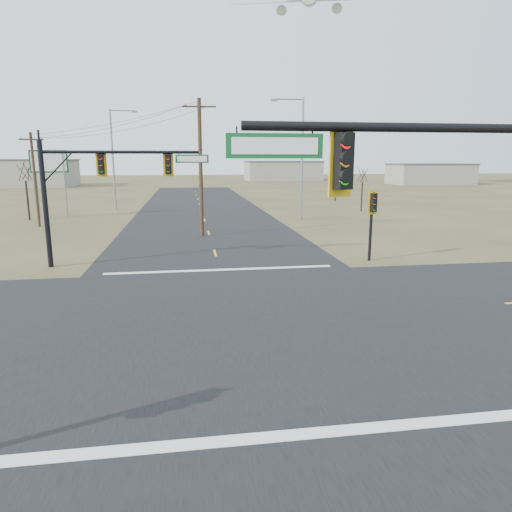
{
  "coord_description": "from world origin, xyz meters",
  "views": [
    {
      "loc": [
        -1.67,
        -15.94,
        5.75
      ],
      "look_at": [
        0.91,
        1.0,
        2.11
      ],
      "focal_mm": 32.0,
      "sensor_mm": 36.0,
      "label": 1
    }
  ],
  "objects": [
    {
      "name": "ground",
      "position": [
        0.0,
        0.0,
        0.0
      ],
      "size": [
        320.0,
        320.0,
        0.0
      ],
      "primitive_type": "plane",
      "color": "brown",
      "rests_on": "ground"
    },
    {
      "name": "road_ew",
      "position": [
        0.0,
        0.0,
        0.01
      ],
      "size": [
        160.0,
        14.0,
        0.02
      ],
      "primitive_type": "cube",
      "color": "black",
      "rests_on": "ground"
    },
    {
      "name": "road_ns",
      "position": [
        0.0,
        0.0,
        0.01
      ],
      "size": [
        14.0,
        160.0,
        0.02
      ],
      "primitive_type": "cube",
      "color": "black",
      "rests_on": "ground"
    },
    {
      "name": "stop_bar_near",
      "position": [
        0.0,
        -7.5,
        0.03
      ],
      "size": [
        12.0,
        0.4,
        0.01
      ],
      "primitive_type": "cube",
      "color": "silver",
      "rests_on": "road_ns"
    },
    {
      "name": "stop_bar_far",
      "position": [
        0.0,
        7.5,
        0.03
      ],
      "size": [
        12.0,
        0.4,
        0.01
      ],
      "primitive_type": "cube",
      "color": "silver",
      "rests_on": "road_ns"
    },
    {
      "name": "mast_arm_far",
      "position": [
        -6.02,
        9.69,
        4.88
      ],
      "size": [
        8.83,
        0.47,
        6.73
      ],
      "rotation": [
        0.0,
        0.0,
        0.14
      ],
      "color": "black",
      "rests_on": "ground"
    },
    {
      "name": "pedestal_signal_ne",
      "position": [
        8.71,
        8.44,
        3.01
      ],
      "size": [
        0.62,
        0.53,
        4.07
      ],
      "rotation": [
        0.0,
        0.0,
        0.17
      ],
      "color": "black",
      "rests_on": "ground"
    },
    {
      "name": "utility_pole_near",
      "position": [
        -0.55,
        18.7,
        5.22
      ],
      "size": [
        2.47,
        0.31,
        10.08
      ],
      "rotation": [
        0.0,
        0.0,
        -0.08
      ],
      "color": "#42301C",
      "rests_on": "ground"
    },
    {
      "name": "utility_pole_far",
      "position": [
        -14.38,
        25.78,
        4.2
      ],
      "size": [
        1.95,
        0.25,
        7.98
      ],
      "rotation": [
        0.0,
        0.0,
        0.07
      ],
      "color": "#42301C",
      "rests_on": "ground"
    },
    {
      "name": "highway_sign",
      "position": [
        -15.0,
        32.6,
        4.66
      ],
      "size": [
        3.52,
        0.64,
        6.65
      ],
      "rotation": [
        0.0,
        0.0,
        0.16
      ],
      "color": "gray",
      "rests_on": "ground"
    },
    {
      "name": "streetlight_a",
      "position": [
        9.06,
        27.05,
        6.38
      ],
      "size": [
        3.16,
        0.34,
        11.36
      ],
      "rotation": [
        0.0,
        0.0,
        -0.09
      ],
      "color": "gray",
      "rests_on": "ground"
    },
    {
      "name": "streetlight_c",
      "position": [
        -9.59,
        39.23,
        6.36
      ],
      "size": [
        3.16,
        0.38,
        11.32
      ],
      "rotation": [
        0.0,
        0.0,
        0.16
      ],
      "color": "gray",
      "rests_on": "ground"
    },
    {
      "name": "bare_tree_a",
      "position": [
        -16.71,
        30.66,
        4.67
      ],
      "size": [
        2.99,
        2.99,
        5.9
      ],
      "rotation": [
        0.0,
        0.0,
        -0.29
      ],
      "color": "black",
      "rests_on": "ground"
    },
    {
      "name": "bare_tree_c",
      "position": [
        17.81,
        33.06,
        4.15
      ],
      "size": [
        2.94,
        2.94,
        5.28
      ],
      "rotation": [
        0.0,
        0.0,
        0.41
      ],
      "color": "black",
      "rests_on": "ground"
    },
    {
      "name": "bare_tree_d",
      "position": [
        19.17,
        46.4,
        6.3
      ],
      "size": [
        3.06,
        3.06,
        7.82
      ],
      "rotation": [
        0.0,
        0.0,
        -0.03
      ],
      "color": "black",
      "rests_on": "ground"
    },
    {
      "name": "warehouse_left",
      "position": [
        -40.0,
        90.0,
        2.75
      ],
      "size": [
        28.0,
        14.0,
        5.5
      ],
      "primitive_type": "cube",
      "color": "gray",
      "rests_on": "ground"
    },
    {
      "name": "warehouse_mid",
      "position": [
        25.0,
        110.0,
        2.5
      ],
      "size": [
        20.0,
        12.0,
        5.0
      ],
      "primitive_type": "cube",
      "color": "gray",
      "rests_on": "ground"
    },
    {
      "name": "warehouse_right",
      "position": [
        55.0,
        85.0,
        2.25
      ],
      "size": [
        18.0,
        10.0,
        4.5
      ],
      "primitive_type": "cube",
      "color": "gray",
      "rests_on": "ground"
    }
  ]
}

